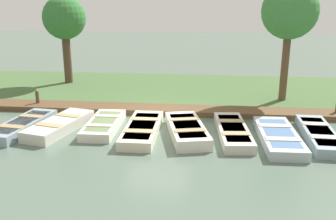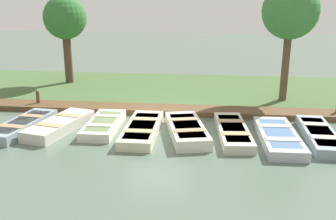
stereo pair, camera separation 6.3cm
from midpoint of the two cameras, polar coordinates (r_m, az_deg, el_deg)
ground_plane at (r=14.85m, az=-1.46°, el=-1.80°), size 80.00×80.00×0.00m
shore_bank at (r=19.60m, az=0.54°, el=3.01°), size 8.00×24.00×0.13m
dock_walkway at (r=16.04m, az=-0.83°, el=0.04°), size 1.17×19.76×0.22m
rowboat_0 at (r=14.86m, az=-21.17°, el=-2.18°), size 3.38×1.45×0.38m
rowboat_1 at (r=14.40m, az=-16.08°, el=-2.20°), size 3.32×1.80×0.42m
rowboat_2 at (r=14.20m, az=-9.62°, el=-2.18°), size 2.99×1.18×0.35m
rowboat_3 at (r=13.54m, az=-3.83°, el=-2.90°), size 3.52×1.17×0.36m
rowboat_4 at (r=13.34m, az=2.99°, el=-3.02°), size 3.40×1.87×0.43m
rowboat_5 at (r=13.53m, az=9.98°, el=-3.18°), size 3.62×1.31×0.34m
rowboat_6 at (r=13.34m, az=16.59°, el=-3.91°), size 3.54×1.33×0.35m
rowboat_7 at (r=13.98m, az=22.18°, el=-3.52°), size 3.59×1.10×0.36m
mooring_post_near at (r=17.61m, az=-19.10°, el=1.62°), size 0.16×0.16×0.80m
park_tree_far_left at (r=21.48m, az=-15.34°, el=13.16°), size 2.31×2.31×4.84m
park_tree_left at (r=17.76m, az=18.23°, el=13.96°), size 2.49×2.49×5.41m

